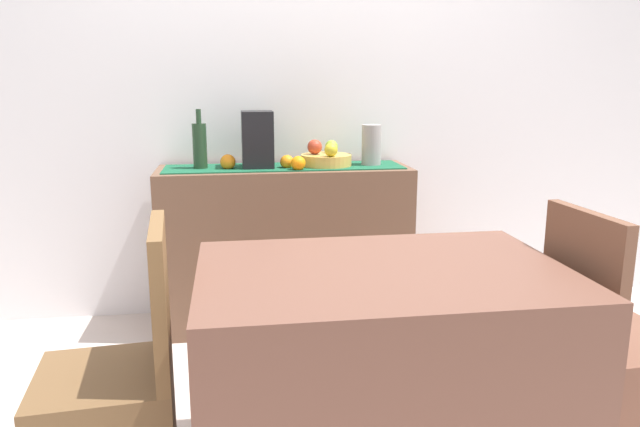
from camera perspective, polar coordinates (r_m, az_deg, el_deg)
ground_plane at (r=2.60m, az=2.91°, el=-17.87°), size 6.40×6.40×0.02m
room_wall_rear at (r=3.41m, az=-0.86°, el=13.27°), size 6.40×0.06×2.70m
sideboard_console at (r=3.25m, az=-3.31°, el=-3.13°), size 1.32×0.42×0.86m
table_runner at (r=3.16m, az=-3.41°, el=4.44°), size 1.24×0.32×0.01m
fruit_bowl at (r=3.19m, az=0.59°, el=5.10°), size 0.27×0.27×0.06m
apple_rear at (r=3.25m, az=1.09°, el=6.37°), size 0.07×0.07×0.07m
apple_upper at (r=3.18m, az=-0.50°, el=6.34°), size 0.08×0.08×0.08m
apple_right at (r=3.09m, az=1.05°, el=6.06°), size 0.07×0.07×0.07m
wine_bottle at (r=3.14m, az=-11.34°, el=6.36°), size 0.07×0.07×0.31m
coffee_maker at (r=3.14m, az=-5.96°, el=6.98°), size 0.16×0.18×0.29m
ceramic_vase at (r=3.22m, az=4.90°, el=6.47°), size 0.10×0.10×0.22m
orange_loose_far at (r=3.11m, az=-8.74°, el=4.86°), size 0.08×0.08×0.08m
orange_loose_mid at (r=3.04m, az=-2.08°, el=4.78°), size 0.08×0.08×0.08m
orange_loose_end at (r=3.11m, az=-3.16°, el=4.92°), size 0.07×0.07×0.07m
dining_table at (r=2.02m, az=5.65°, el=-15.22°), size 1.14×0.78×0.74m
chair_by_corner at (r=2.39m, az=26.08°, el=-14.63°), size 0.42×0.42×0.90m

